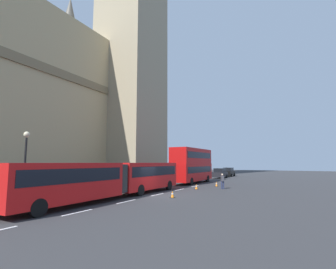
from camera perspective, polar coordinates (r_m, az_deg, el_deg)
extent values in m
plane|color=#333335|center=(22.63, -3.02, -14.00)|extent=(160.00, 160.00, 0.00)
cube|color=silver|center=(15.92, -20.43, -16.75)|extent=(2.20, 0.16, 0.01)
cube|color=silver|center=(19.24, -9.71, -15.22)|extent=(2.20, 0.16, 0.01)
cube|color=silver|center=(23.01, -2.43, -13.87)|extent=(2.20, 0.16, 0.01)
cube|color=silver|center=(27.04, 2.70, -12.78)|extent=(2.20, 0.16, 0.01)
cube|color=silver|center=(31.23, 6.44, -11.91)|extent=(2.20, 0.16, 0.01)
cube|color=tan|center=(52.02, -8.50, 22.24)|extent=(10.33, 10.33, 55.90)
cone|color=#565147|center=(47.05, -22.01, 24.90)|extent=(2.40, 2.40, 5.24)
cube|color=red|center=(24.78, -5.22, -9.51)|extent=(8.64, 2.50, 2.50)
cube|color=black|center=(24.76, -5.21, -8.47)|extent=(7.95, 2.54, 0.90)
cube|color=red|center=(17.65, -22.90, -10.22)|extent=(8.64, 2.50, 2.50)
cube|color=black|center=(17.63, -22.83, -8.76)|extent=(7.95, 2.54, 0.90)
cylinder|color=#2D2D2D|center=(20.98, -12.55, -9.92)|extent=(2.38, 2.38, 2.25)
cylinder|color=black|center=(26.66, 0.17, -11.81)|extent=(1.00, 0.30, 1.00)
cylinder|color=black|center=(22.11, -6.57, -12.84)|extent=(1.00, 0.30, 1.00)
cylinder|color=black|center=(15.35, -28.17, -14.91)|extent=(1.00, 0.30, 1.00)
cube|color=#B20F0F|center=(35.41, 5.72, -8.70)|extent=(9.86, 2.50, 2.40)
cube|color=black|center=(35.40, 5.71, -8.13)|extent=(8.87, 2.54, 0.84)
cube|color=#B20F0F|center=(35.40, 5.68, -5.06)|extent=(9.66, 2.50, 2.10)
cube|color=black|center=(35.40, 5.67, -4.90)|extent=(8.87, 2.54, 0.84)
cylinder|color=black|center=(38.01, 9.19, -10.16)|extent=(1.00, 0.30, 1.00)
cylinder|color=black|center=(32.14, 5.41, -10.89)|extent=(1.00, 0.30, 1.00)
cube|color=black|center=(47.72, 12.12, -9.12)|extent=(4.40, 1.80, 0.90)
cube|color=black|center=(47.50, 12.02, -8.17)|extent=(2.46, 1.66, 0.70)
cylinder|color=black|center=(48.87, 13.52, -9.47)|extent=(0.64, 0.30, 0.64)
cylinder|color=black|center=(46.16, 12.61, -9.67)|extent=(0.64, 0.30, 0.64)
cube|color=black|center=(54.35, 14.05, -8.74)|extent=(4.40, 1.80, 0.90)
cube|color=black|center=(54.13, 13.97, -7.91)|extent=(2.46, 1.66, 0.70)
cylinder|color=black|center=(55.54, 15.25, -9.05)|extent=(0.64, 0.30, 0.64)
cylinder|color=black|center=(52.80, 14.54, -9.21)|extent=(0.64, 0.30, 0.64)
cube|color=black|center=(20.96, 1.05, -14.56)|extent=(0.36, 0.36, 0.03)
cone|color=orange|center=(20.92, 1.05, -13.78)|extent=(0.28, 0.28, 0.55)
cylinder|color=white|center=(20.92, 1.05, -13.70)|extent=(0.17, 0.17, 0.08)
cube|color=black|center=(27.50, 6.68, -12.62)|extent=(0.36, 0.36, 0.03)
cone|color=orange|center=(27.47, 6.67, -12.02)|extent=(0.28, 0.28, 0.55)
cylinder|color=white|center=(27.47, 6.67, -11.96)|extent=(0.17, 0.17, 0.08)
cube|color=black|center=(31.09, 11.31, -11.83)|extent=(0.36, 0.36, 0.03)
cone|color=orange|center=(31.06, 11.30, -11.30)|extent=(0.28, 0.28, 0.55)
cylinder|color=white|center=(31.06, 11.30, -11.25)|extent=(0.17, 0.17, 0.08)
cylinder|color=black|center=(21.44, -30.97, -13.10)|extent=(0.32, 0.32, 0.30)
cylinder|color=black|center=(21.27, -30.61, -7.09)|extent=(0.16, 0.16, 4.80)
sphere|color=beige|center=(21.37, -30.20, 0.02)|extent=(0.44, 0.44, 0.44)
cylinder|color=#262D4C|center=(28.25, 12.47, -11.50)|extent=(0.16, 0.16, 0.86)
cylinder|color=#262D4C|center=(28.31, 12.87, -11.48)|extent=(0.16, 0.16, 0.86)
cube|color=#3F3F47|center=(28.22, 12.63, -10.02)|extent=(0.47, 0.42, 0.60)
sphere|color=beige|center=(28.20, 12.61, -9.16)|extent=(0.22, 0.22, 0.22)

